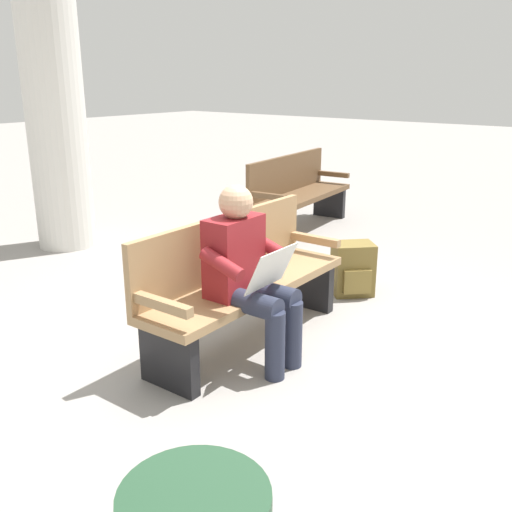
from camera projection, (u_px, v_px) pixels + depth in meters
name	position (u px, v px, depth m)	size (l,w,h in m)	color
ground_plane	(249.00, 341.00, 4.12)	(40.00, 40.00, 0.00)	gray
bench_near	(241.00, 279.00, 4.02)	(1.81, 0.52, 0.90)	#9E7A51
person_seated	(248.00, 271.00, 3.67)	(0.58, 0.58, 1.18)	maroon
backpack	(353.00, 269.00, 4.95)	(0.42, 0.42, 0.46)	brown
bench_far	(297.00, 192.00, 7.01)	(1.84, 0.67, 0.90)	brown
support_pillar	(54.00, 97.00, 5.98)	(0.62, 0.62, 3.23)	silver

